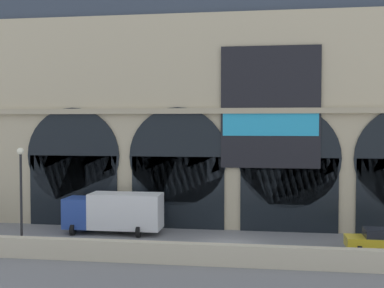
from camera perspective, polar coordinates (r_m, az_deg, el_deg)
The scene contains 6 objects.
ground_plane at distance 35.49m, azimuth 4.07°, elevation -11.45°, with size 200.00×200.00×0.00m, color slate.
quay_parapet_wall at distance 30.44m, azimuth 3.33°, elevation -12.54°, with size 90.00×0.70×1.28m, color beige.
station_building at distance 41.81m, azimuth 4.93°, elevation 4.50°, with size 45.78×5.10×20.66m.
box_truck_midwest at distance 39.11m, azimuth -8.85°, elevation -7.64°, with size 7.50×2.91×3.12m.
car_mideast at distance 35.54m, azimuth 20.81°, elevation -10.25°, with size 4.40×2.22×1.55m.
street_lamp_quayside at distance 34.18m, azimuth -18.97°, elevation -4.58°, with size 0.44×0.44×6.90m.
Camera 1 is at (2.62, -34.37, 8.45)m, focal length 46.65 mm.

